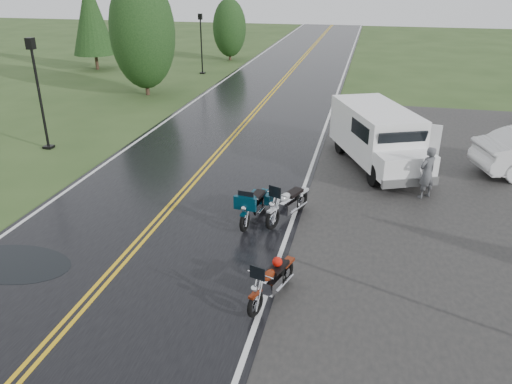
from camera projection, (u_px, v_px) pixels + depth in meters
The scene contains 12 objects.
ground at pixel (136, 247), 13.17m from camera, with size 120.00×120.00×0.00m, color #2D471E.
road at pixel (235, 135), 22.07m from camera, with size 8.00×100.00×0.04m, color black.
motorcycle_red at pixel (255, 295), 10.26m from camera, with size 0.70×1.91×1.13m, color #621E0B, non-canonical shape.
motorcycle_teal at pixel (244, 214), 13.64m from camera, with size 0.72×1.98×1.17m, color #052C3C, non-canonical shape.
motorcycle_silver at pixel (273, 211), 13.73m from camera, with size 0.77×2.11×1.25m, color #B1B3B9, non-canonical shape.
van_white at pixel (376, 156), 16.43m from camera, with size 2.08×5.55×2.18m, color white, non-canonical shape.
person_at_van at pixel (427, 173), 15.68m from camera, with size 0.61×0.40×1.68m, color #4D4E52.
lamp_post_near_left at pixel (39, 95), 19.59m from camera, with size 0.38×0.38×4.43m, color black, non-canonical shape.
lamp_post_far_left at pixel (201, 44), 34.45m from camera, with size 0.35×0.35×4.06m, color black, non-canonical shape.
tree_left_mid at pixel (143, 45), 28.10m from camera, with size 3.65×3.65×5.71m, color #1E3D19, non-canonical shape.
tree_left_far at pixel (230, 34), 39.69m from camera, with size 2.63×2.63×4.05m, color #1E3D19, non-canonical shape.
pine_left_far at pixel (92, 25), 35.50m from camera, with size 3.02×3.02×6.29m, color #1E3D19, non-canonical shape.
Camera 1 is at (5.65, -10.45, 6.69)m, focal length 35.00 mm.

